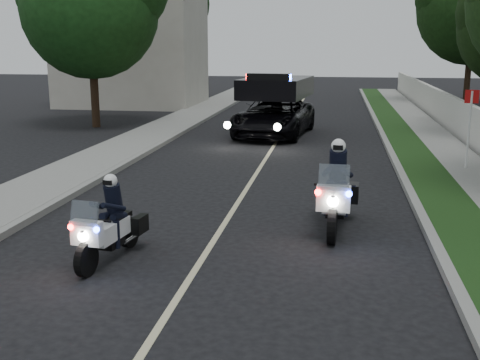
# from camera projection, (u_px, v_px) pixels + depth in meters

# --- Properties ---
(ground) EXTENTS (120.00, 120.00, 0.00)m
(ground) POSITION_uv_depth(u_px,v_px,m) (190.00, 278.00, 9.41)
(ground) COLOR black
(ground) RESTS_ON ground
(curb_right) EXTENTS (0.20, 60.00, 0.15)m
(curb_right) POSITION_uv_depth(u_px,v_px,m) (395.00, 162.00, 18.36)
(curb_right) COLOR gray
(curb_right) RESTS_ON ground
(grass_verge) EXTENTS (1.20, 60.00, 0.16)m
(grass_verge) POSITION_uv_depth(u_px,v_px,m) (418.00, 162.00, 18.25)
(grass_verge) COLOR #193814
(grass_verge) RESTS_ON ground
(sidewalk_right) EXTENTS (1.40, 60.00, 0.16)m
(sidewalk_right) POSITION_uv_depth(u_px,v_px,m) (462.00, 164.00, 18.05)
(sidewalk_right) COLOR gray
(sidewalk_right) RESTS_ON ground
(curb_left) EXTENTS (0.20, 60.00, 0.15)m
(curb_left) POSITION_uv_depth(u_px,v_px,m) (143.00, 154.00, 19.65)
(curb_left) COLOR gray
(curb_left) RESTS_ON ground
(sidewalk_left) EXTENTS (2.00, 60.00, 0.16)m
(sidewalk_left) POSITION_uv_depth(u_px,v_px,m) (112.00, 153.00, 19.83)
(sidewalk_left) COLOR gray
(sidewalk_left) RESTS_ON ground
(building_far) EXTENTS (8.00, 6.00, 7.00)m
(building_far) POSITION_uv_depth(u_px,v_px,m) (132.00, 47.00, 35.19)
(building_far) COLOR #A8A396
(building_far) RESTS_ON ground
(lane_marking) EXTENTS (0.12, 50.00, 0.01)m
(lane_marking) POSITION_uv_depth(u_px,v_px,m) (265.00, 160.00, 19.02)
(lane_marking) COLOR #BFB78C
(lane_marking) RESTS_ON ground
(police_moto_left) EXTENTS (0.86, 1.85, 1.51)m
(police_moto_left) POSITION_uv_depth(u_px,v_px,m) (111.00, 260.00, 10.21)
(police_moto_left) COLOR silver
(police_moto_left) RESTS_ON ground
(police_moto_right) EXTENTS (0.89, 2.20, 1.84)m
(police_moto_right) POSITION_uv_depth(u_px,v_px,m) (335.00, 229.00, 11.90)
(police_moto_right) COLOR silver
(police_moto_right) RESTS_ON ground
(police_suv) EXTENTS (3.25, 5.89, 2.74)m
(police_suv) POSITION_uv_depth(u_px,v_px,m) (274.00, 135.00, 24.13)
(police_suv) COLOR black
(police_suv) RESTS_ON ground
(bicycle) EXTENTS (0.67, 1.76, 0.91)m
(bicycle) POSITION_uv_depth(u_px,v_px,m) (261.00, 109.00, 34.01)
(bicycle) COLOR black
(bicycle) RESTS_ON ground
(cyclist) EXTENTS (0.64, 0.44, 1.73)m
(cyclist) POSITION_uv_depth(u_px,v_px,m) (261.00, 109.00, 34.01)
(cyclist) COLOR black
(cyclist) RESTS_ON ground
(sign_post) EXTENTS (0.45, 0.45, 2.48)m
(sign_post) POSITION_uv_depth(u_px,v_px,m) (465.00, 173.00, 17.12)
(sign_post) COLOR #AB0C25
(sign_post) RESTS_ON ground
(tree_right_e) EXTENTS (8.40, 8.40, 11.06)m
(tree_right_e) POSITION_uv_depth(u_px,v_px,m) (465.00, 105.00, 36.14)
(tree_right_e) COLOR #153310
(tree_right_e) RESTS_ON ground
(tree_left_near) EXTENTS (6.05, 6.05, 9.91)m
(tree_left_near) POSITION_uv_depth(u_px,v_px,m) (97.00, 127.00, 26.57)
(tree_left_near) COLOR #184316
(tree_left_near) RESTS_ON ground
(tree_left_far) EXTENTS (7.10, 7.10, 10.00)m
(tree_left_far) POSITION_uv_depth(u_px,v_px,m) (159.00, 100.00, 39.40)
(tree_left_far) COLOR black
(tree_left_far) RESTS_ON ground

